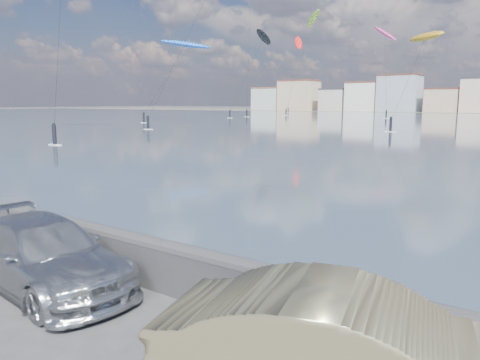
{
  "coord_description": "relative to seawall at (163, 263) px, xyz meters",
  "views": [
    {
      "loc": [
        6.55,
        -3.75,
        3.79
      ],
      "look_at": [
        1.0,
        4.0,
        2.2
      ],
      "focal_mm": 35.0,
      "sensor_mm": 36.0,
      "label": 1
    }
  ],
  "objects": [
    {
      "name": "seawall",
      "position": [
        0.0,
        0.0,
        0.0
      ],
      "size": [
        400.0,
        0.36,
        1.08
      ],
      "color": "#28282B",
      "rests_on": "ground"
    },
    {
      "name": "car_silver",
      "position": [
        -2.09,
        -1.31,
        0.13
      ],
      "size": [
        5.07,
        2.52,
        1.42
      ],
      "primitive_type": "imported",
      "rotation": [
        0.0,
        0.0,
        1.46
      ],
      "color": "#ABAFB3",
      "rests_on": "ground"
    },
    {
      "name": "kitesurfer_0",
      "position": [
        -77.9,
        147.86,
        24.19
      ],
      "size": [
        7.23,
        12.0,
        28.14
      ],
      "color": "red",
      "rests_on": "ground"
    },
    {
      "name": "car_champagne",
      "position": [
        4.72,
        -1.52,
        0.23
      ],
      "size": [
        5.22,
        2.96,
        1.63
      ],
      "primitive_type": "imported",
      "rotation": [
        0.0,
        0.0,
        1.84
      ],
      "color": "tan",
      "rests_on": "ground"
    },
    {
      "name": "kitesurfer_8",
      "position": [
        -60.02,
        67.42,
        14.79
      ],
      "size": [
        10.06,
        18.15,
        16.82
      ],
      "color": "blue",
      "rests_on": "ground"
    },
    {
      "name": "kitesurfer_17",
      "position": [
        -11.37,
        62.37,
        11.96
      ],
      "size": [
        8.11,
        13.21,
        13.84
      ],
      "color": "#BF8C19",
      "rests_on": "ground"
    },
    {
      "name": "ground",
      "position": [
        0.0,
        -2.7,
        -0.58
      ],
      "size": [
        700.0,
        700.0,
        0.0
      ],
      "primitive_type": "plane",
      "color": "#333335",
      "rests_on": "ground"
    },
    {
      "name": "kitesurfer_11",
      "position": [
        -60.13,
        96.96,
        19.33
      ],
      "size": [
        5.56,
        17.34,
        22.17
      ],
      "color": "black",
      "rests_on": "ground"
    },
    {
      "name": "kitesurfer_5",
      "position": [
        -33.88,
        111.6,
        19.7
      ],
      "size": [
        8.48,
        10.24,
        23.45
      ],
      "color": "#E5338C",
      "rests_on": "ground"
    },
    {
      "name": "kitesurfer_15",
      "position": [
        -59.58,
        122.75,
        27.01
      ],
      "size": [
        7.23,
        14.13,
        30.73
      ],
      "color": "#8CD826",
      "rests_on": "ground"
    }
  ]
}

